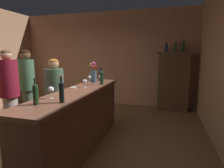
% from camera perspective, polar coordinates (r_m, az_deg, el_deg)
% --- Properties ---
extents(floor, '(8.16, 8.16, 0.00)m').
position_cam_1_polar(floor, '(3.64, -18.82, -17.90)').
color(floor, brown).
rests_on(floor, ground).
extents(wall_back, '(5.73, 0.12, 2.94)m').
position_cam_1_polar(wall_back, '(6.13, -2.10, 7.76)').
color(wall_back, tan).
rests_on(wall_back, ground).
extents(bar_counter, '(0.58, 2.72, 1.04)m').
position_cam_1_polar(bar_counter, '(3.23, -10.09, -10.93)').
color(bar_counter, brown).
rests_on(bar_counter, ground).
extents(display_cabinet, '(0.92, 0.37, 1.68)m').
position_cam_1_polar(display_cabinet, '(5.59, 18.27, 1.08)').
color(display_cabinet, brown).
rests_on(display_cabinet, ground).
extents(wine_bottle_rose, '(0.07, 0.07, 0.33)m').
position_cam_1_polar(wine_bottle_rose, '(3.61, -3.19, 2.12)').
color(wine_bottle_rose, '#203A24').
rests_on(wine_bottle_rose, bar_counter).
extents(wine_bottle_pinot, '(0.06, 0.06, 0.33)m').
position_cam_1_polar(wine_bottle_pinot, '(2.34, -15.23, -2.07)').
color(wine_bottle_pinot, black).
rests_on(wine_bottle_pinot, bar_counter).
extents(wine_bottle_riesling, '(0.07, 0.07, 0.29)m').
position_cam_1_polar(wine_bottle_riesling, '(4.10, -3.66, 2.73)').
color(wine_bottle_riesling, '#1E2637').
rests_on(wine_bottle_riesling, bar_counter).
extents(wine_bottle_malbec, '(0.06, 0.06, 0.32)m').
position_cam_1_polar(wine_bottle_malbec, '(2.34, -22.44, -2.68)').
color(wine_bottle_malbec, '#1C361B').
rests_on(wine_bottle_malbec, bar_counter).
extents(wine_glass_front, '(0.07, 0.07, 0.16)m').
position_cam_1_polar(wine_glass_front, '(3.82, -6.92, 1.91)').
color(wine_glass_front, white).
rests_on(wine_glass_front, bar_counter).
extents(wine_glass_mid, '(0.08, 0.08, 0.15)m').
position_cam_1_polar(wine_glass_mid, '(3.31, -8.32, 0.80)').
color(wine_glass_mid, white).
rests_on(wine_glass_mid, bar_counter).
extents(wine_glass_rear, '(0.08, 0.08, 0.16)m').
position_cam_1_polar(wine_glass_rear, '(2.60, -18.24, -1.74)').
color(wine_glass_rear, white).
rests_on(wine_glass_rear, bar_counter).
extents(wine_glass_spare, '(0.07, 0.07, 0.15)m').
position_cam_1_polar(wine_glass_spare, '(3.87, -3.69, 2.10)').
color(wine_glass_spare, white).
rests_on(wine_glass_spare, bar_counter).
extents(flower_arrangement, '(0.14, 0.17, 0.43)m').
position_cam_1_polar(flower_arrangement, '(3.96, -5.79, 3.21)').
color(flower_arrangement, '#3E5865').
rests_on(flower_arrangement, bar_counter).
extents(cheese_plate, '(0.14, 0.14, 0.01)m').
position_cam_1_polar(cheese_plate, '(3.34, -11.52, -1.05)').
color(cheese_plate, white).
rests_on(cheese_plate, bar_counter).
extents(display_bottle_left, '(0.08, 0.08, 0.28)m').
position_cam_1_polar(display_bottle_left, '(5.54, 16.31, 10.77)').
color(display_bottle_left, '#19273B').
rests_on(display_bottle_left, display_cabinet).
extents(display_bottle_midleft, '(0.07, 0.07, 0.32)m').
position_cam_1_polar(display_bottle_midleft, '(5.54, 18.81, 10.80)').
color(display_bottle_midleft, '#295027').
rests_on(display_bottle_midleft, display_cabinet).
extents(display_bottle_center, '(0.07, 0.07, 0.34)m').
position_cam_1_polar(display_bottle_center, '(5.56, 20.99, 10.81)').
color(display_bottle_center, '#1C391E').
rests_on(display_bottle_center, display_cabinet).
extents(patron_in_navy, '(0.31, 0.31, 1.71)m').
position_cam_1_polar(patron_in_navy, '(4.35, -24.46, -0.39)').
color(patron_in_navy, '#4A5C4B').
rests_on(patron_in_navy, ground).
extents(patron_redhead, '(0.37, 0.37, 1.54)m').
position_cam_1_polar(patron_redhead, '(3.90, -17.12, -2.83)').
color(patron_redhead, '#ABA293').
rests_on(patron_redhead, ground).
extents(patron_in_grey, '(0.34, 0.34, 1.70)m').
position_cam_1_polar(patron_in_grey, '(3.80, -28.94, -2.41)').
color(patron_in_grey, '#AAA09A').
rests_on(patron_in_grey, ground).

